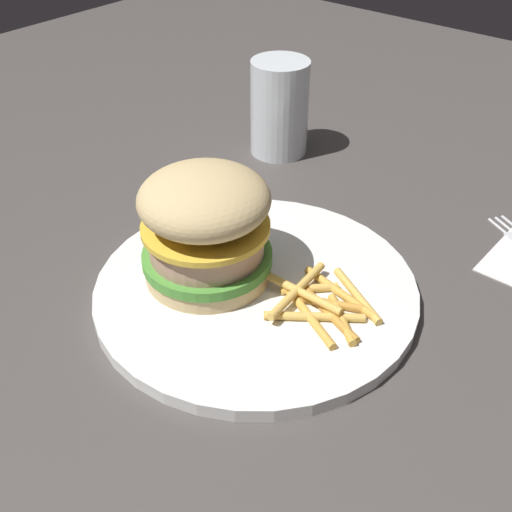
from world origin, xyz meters
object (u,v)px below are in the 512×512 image
Objects in this scene: drink_glass at (279,112)px; fries_pile at (321,303)px; plate at (256,289)px; sandwich at (206,226)px.

fries_pile is at bearing -135.27° from drink_glass.
plate is 2.47× the size of sandwich.
fries_pile is at bearing -75.39° from sandwich.
drink_glass is (0.21, 0.21, 0.03)m from fries_pile.
plate is 0.28m from drink_glass.
plate is 0.07m from sandwich.
drink_glass is at bearing 34.01° from plate.
sandwich is at bearing 110.65° from plate.
drink_glass is (0.24, 0.11, -0.01)m from sandwich.
plate is 2.57× the size of fries_pile.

